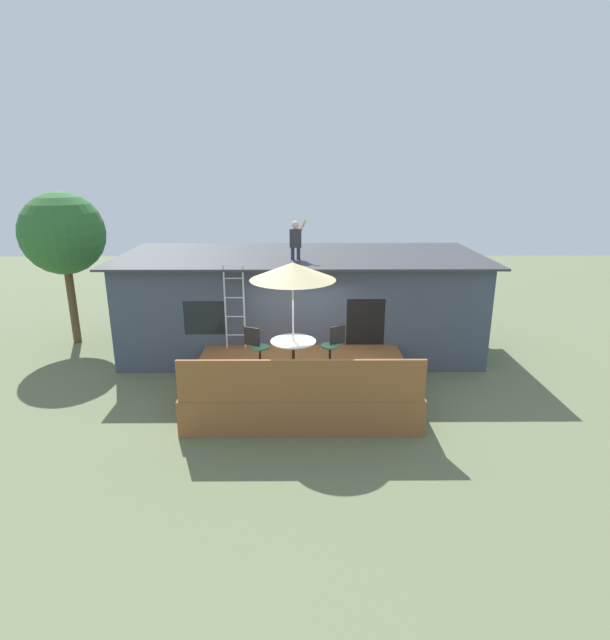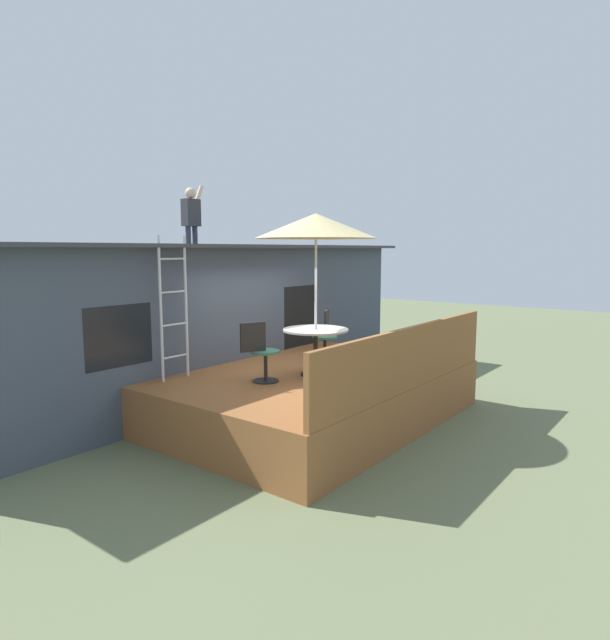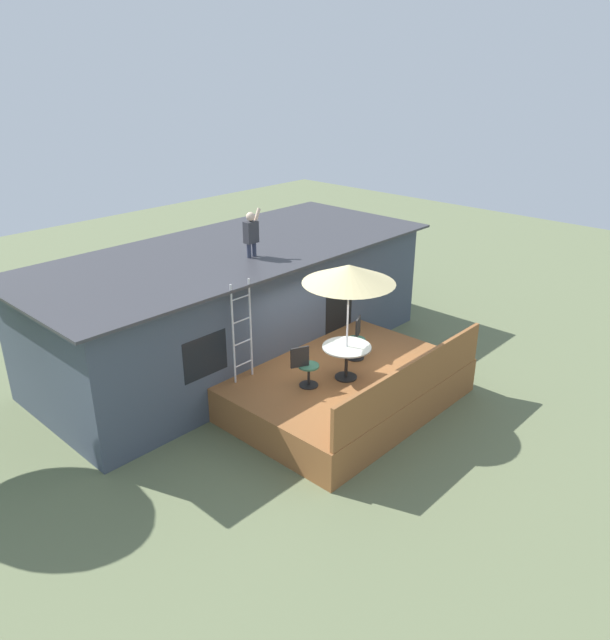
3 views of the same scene
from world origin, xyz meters
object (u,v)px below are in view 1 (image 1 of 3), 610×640
Objects in this scene: patio_chair_right at (333,345)px; backyard_tree at (63,234)px; patio_table at (293,347)px; patio_umbrella at (293,271)px; patio_chair_left at (257,347)px; step_ladder at (235,307)px; person_figure at (296,237)px.

backyard_tree reaches higher than patio_chair_right.
patio_umbrella is at bearing 33.69° from patio_table.
backyard_tree reaches higher than patio_table.
patio_umbrella is 2.11m from patio_chair_left.
step_ladder is 2.60m from person_figure.
backyard_tree is at bearing 147.94° from patio_umbrella.
step_ladder reaches higher than patio_chair_right.
person_figure is at bearing 40.90° from step_ladder.
person_figure is (0.04, 2.93, 2.10)m from patio_table.
patio_table is 1.13× the size of patio_chair_left.
patio_chair_left is (-0.90, -2.54, -2.23)m from person_figure.
person_figure is (0.04, 2.93, 0.34)m from patio_umbrella.
backyard_tree is (-6.06, 3.95, 2.15)m from patio_chair_left.
patio_chair_left and patio_chair_right have the same top height.
patio_umbrella is 2.29× the size of person_figure.
patio_chair_left is (-0.86, 0.38, -0.13)m from patio_table.
backyard_tree is (-6.92, 4.33, 0.26)m from patio_umbrella.
step_ladder is at bearing -51.18° from patio_chair_right.
patio_chair_right reaches higher than patio_table.
patio_table is 0.95m from patio_chair_left.
patio_table is 0.94× the size of person_figure.
step_ladder is 2.76m from patio_chair_right.
patio_table is at bearing -90.83° from person_figure.
patio_chair_left is 1.80m from patio_chair_right.
person_figure reaches higher than step_ladder.
patio_chair_right is 9.01m from backyard_tree.
patio_umbrella is 2.95m from person_figure.
backyard_tree reaches higher than step_ladder.
person_figure reaches higher than patio_chair_left.
patio_chair_left is (0.65, -1.20, -0.64)m from step_ladder.
patio_chair_left reaches higher than patio_table.
person_figure is at bearing -11.42° from backyard_tree.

